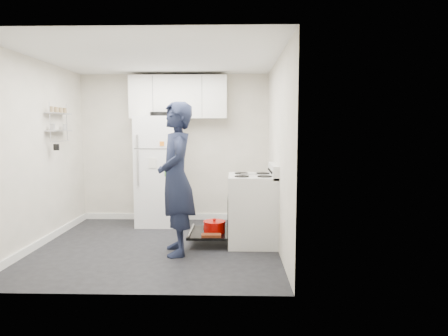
{
  "coord_description": "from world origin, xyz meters",
  "views": [
    {
      "loc": [
        1.03,
        -5.25,
        1.58
      ],
      "look_at": [
        0.89,
        0.12,
        1.05
      ],
      "focal_mm": 32.0,
      "sensor_mm": 36.0,
      "label": 1
    }
  ],
  "objects_px": {
    "electric_range": "(251,210)",
    "open_oven_door": "(211,230)",
    "person": "(176,179)",
    "refrigerator": "(160,170)"
  },
  "relations": [
    {
      "from": "refrigerator",
      "to": "person",
      "type": "height_order",
      "value": "person"
    },
    {
      "from": "open_oven_door",
      "to": "person",
      "type": "height_order",
      "value": "person"
    },
    {
      "from": "electric_range",
      "to": "open_oven_door",
      "type": "xyz_separation_m",
      "value": [
        -0.55,
        -0.02,
        -0.27
      ]
    },
    {
      "from": "electric_range",
      "to": "person",
      "type": "height_order",
      "value": "person"
    },
    {
      "from": "electric_range",
      "to": "open_oven_door",
      "type": "relative_size",
      "value": 1.57
    },
    {
      "from": "person",
      "to": "refrigerator",
      "type": "bearing_deg",
      "value": -176.43
    },
    {
      "from": "electric_range",
      "to": "open_oven_door",
      "type": "height_order",
      "value": "electric_range"
    },
    {
      "from": "electric_range",
      "to": "refrigerator",
      "type": "relative_size",
      "value": 0.6
    },
    {
      "from": "electric_range",
      "to": "person",
      "type": "relative_size",
      "value": 0.57
    },
    {
      "from": "refrigerator",
      "to": "person",
      "type": "distance_m",
      "value": 1.64
    }
  ]
}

